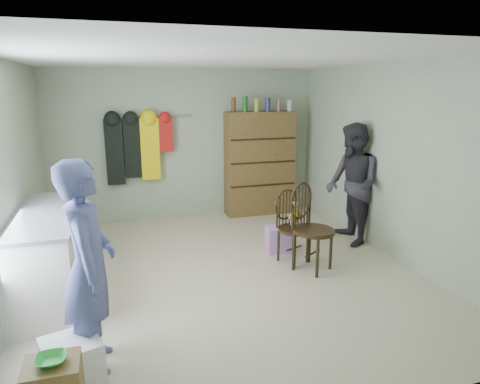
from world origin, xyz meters
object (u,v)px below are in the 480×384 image
object	(u,v)px
dresser	(260,163)
counter	(48,254)
chair_far	(309,224)
chair_front	(292,222)

from	to	relation	value
dresser	counter	bearing A→B (deg)	-144.31
counter	dresser	distance (m)	3.96
chair_far	dresser	distance (m)	2.50
chair_front	chair_far	xyz separation A→B (m)	(0.10, -0.29, 0.06)
chair_far	dresser	size ratio (longest dim) A/B	0.53
counter	chair_far	world-z (taller)	chair_far
chair_front	counter	bearing A→B (deg)	159.68
dresser	chair_front	bearing A→B (deg)	-98.50
chair_front	dresser	size ratio (longest dim) A/B	0.45
chair_front	chair_far	size ratio (longest dim) A/B	0.86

